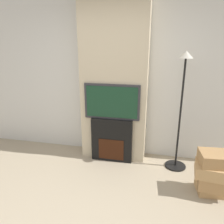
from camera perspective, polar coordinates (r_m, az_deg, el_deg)
name	(u,v)px	position (r m, az deg, el deg)	size (l,w,h in m)	color
wall_back	(117,78)	(3.75, 1.26, 8.90)	(6.00, 0.06, 2.70)	silver
chimney_breast	(114,80)	(3.55, 0.61, 8.43)	(1.07, 0.34, 2.70)	beige
fireplace	(112,140)	(3.68, 0.00, -7.26)	(0.68, 0.15, 0.74)	black
television	(112,102)	(3.45, -0.01, 2.68)	(0.89, 0.07, 0.57)	#2D2D33
floor_lamp	(181,105)	(3.39, 17.64, 1.87)	(0.33, 0.33, 1.81)	black
box_stack	(214,172)	(3.21, 25.13, -14.12)	(0.51, 0.42, 0.59)	tan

